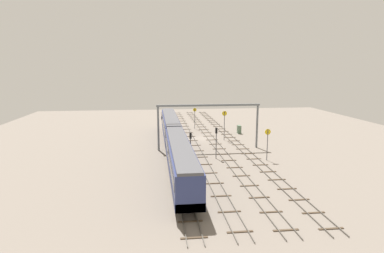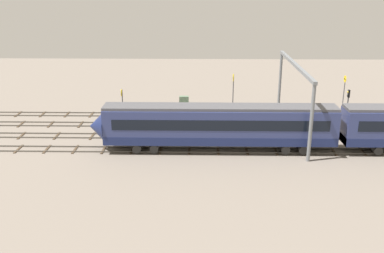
{
  "view_description": "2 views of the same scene",
  "coord_description": "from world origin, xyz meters",
  "px_view_note": "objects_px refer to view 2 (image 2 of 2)",
  "views": [
    {
      "loc": [
        -64.81,
        9.47,
        14.42
      ],
      "look_at": [
        4.51,
        1.28,
        1.75
      ],
      "focal_mm": 29.93,
      "sensor_mm": 36.0,
      "label": 1
    },
    {
      "loc": [
        1.9,
        50.11,
        17.49
      ],
      "look_at": [
        2.81,
        3.74,
        1.83
      ],
      "focal_mm": 41.57,
      "sensor_mm": 36.0,
      "label": 2
    }
  ],
  "objects_px": {
    "signal_light_trackside_departure": "(347,105)",
    "overhead_gantry": "(294,80)",
    "relay_cabinet": "(184,103)",
    "speed_sign_near_foreground": "(122,104)",
    "train": "(334,128)",
    "speed_sign_far_trackside": "(344,89)",
    "speed_sign_mid_trackside": "(233,90)"
  },
  "relations": [
    {
      "from": "overhead_gantry",
      "to": "train",
      "type": "bearing_deg",
      "value": 115.08
    },
    {
      "from": "speed_sign_far_trackside",
      "to": "overhead_gantry",
      "type": "bearing_deg",
      "value": 43.49
    },
    {
      "from": "train",
      "to": "overhead_gantry",
      "type": "xyz_separation_m",
      "value": [
        3.02,
        -6.45,
        3.55
      ]
    },
    {
      "from": "relay_cabinet",
      "to": "train",
      "type": "bearing_deg",
      "value": 135.74
    },
    {
      "from": "overhead_gantry",
      "to": "signal_light_trackside_departure",
      "type": "bearing_deg",
      "value": -178.57
    },
    {
      "from": "overhead_gantry",
      "to": "speed_sign_mid_trackside",
      "type": "bearing_deg",
      "value": -33.29
    },
    {
      "from": "speed_sign_mid_trackside",
      "to": "signal_light_trackside_departure",
      "type": "relative_size",
      "value": 1.19
    },
    {
      "from": "overhead_gantry",
      "to": "speed_sign_far_trackside",
      "type": "distance_m",
      "value": 11.98
    },
    {
      "from": "train",
      "to": "speed_sign_near_foreground",
      "type": "relative_size",
      "value": 9.98
    },
    {
      "from": "signal_light_trackside_departure",
      "to": "train",
      "type": "bearing_deg",
      "value": 62.7
    },
    {
      "from": "speed_sign_mid_trackside",
      "to": "signal_light_trackside_departure",
      "type": "xyz_separation_m",
      "value": [
        -13.12,
        4.23,
        -0.62
      ]
    },
    {
      "from": "speed_sign_near_foreground",
      "to": "speed_sign_far_trackside",
      "type": "height_order",
      "value": "speed_sign_far_trackside"
    },
    {
      "from": "speed_sign_near_foreground",
      "to": "signal_light_trackside_departure",
      "type": "distance_m",
      "value": 26.43
    },
    {
      "from": "train",
      "to": "speed_sign_far_trackside",
      "type": "distance_m",
      "value": 15.45
    },
    {
      "from": "overhead_gantry",
      "to": "signal_light_trackside_departure",
      "type": "distance_m",
      "value": 7.07
    },
    {
      "from": "train",
      "to": "speed_sign_mid_trackside",
      "type": "distance_m",
      "value": 14.61
    },
    {
      "from": "speed_sign_mid_trackside",
      "to": "relay_cabinet",
      "type": "xyz_separation_m",
      "value": [
        6.39,
        -4.84,
        -2.99
      ]
    },
    {
      "from": "overhead_gantry",
      "to": "speed_sign_mid_trackside",
      "type": "height_order",
      "value": "overhead_gantry"
    },
    {
      "from": "train",
      "to": "speed_sign_far_trackside",
      "type": "bearing_deg",
      "value": -110.53
    },
    {
      "from": "overhead_gantry",
      "to": "speed_sign_mid_trackside",
      "type": "xyz_separation_m",
      "value": [
        6.69,
        -4.39,
        -2.3
      ]
    },
    {
      "from": "speed_sign_near_foreground",
      "to": "speed_sign_far_trackside",
      "type": "relative_size",
      "value": 0.99
    },
    {
      "from": "train",
      "to": "overhead_gantry",
      "type": "height_order",
      "value": "overhead_gantry"
    },
    {
      "from": "speed_sign_near_foreground",
      "to": "signal_light_trackside_departure",
      "type": "bearing_deg",
      "value": -179.71
    },
    {
      "from": "overhead_gantry",
      "to": "signal_light_trackside_departure",
      "type": "xyz_separation_m",
      "value": [
        -6.43,
        -0.16,
        -2.92
      ]
    },
    {
      "from": "train",
      "to": "speed_sign_far_trackside",
      "type": "relative_size",
      "value": 9.91
    },
    {
      "from": "overhead_gantry",
      "to": "speed_sign_near_foreground",
      "type": "xyz_separation_m",
      "value": [
        20.0,
        -0.03,
        -2.98
      ]
    },
    {
      "from": "relay_cabinet",
      "to": "overhead_gantry",
      "type": "bearing_deg",
      "value": 144.78
    },
    {
      "from": "train",
      "to": "speed_sign_far_trackside",
      "type": "height_order",
      "value": "speed_sign_far_trackside"
    },
    {
      "from": "overhead_gantry",
      "to": "relay_cabinet",
      "type": "xyz_separation_m",
      "value": [
        13.08,
        -9.23,
        -5.29
      ]
    },
    {
      "from": "signal_light_trackside_departure",
      "to": "overhead_gantry",
      "type": "bearing_deg",
      "value": 1.43
    },
    {
      "from": "speed_sign_near_foreground",
      "to": "signal_light_trackside_departure",
      "type": "relative_size",
      "value": 1.0
    },
    {
      "from": "speed_sign_mid_trackside",
      "to": "speed_sign_far_trackside",
      "type": "distance_m",
      "value": 15.55
    }
  ]
}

